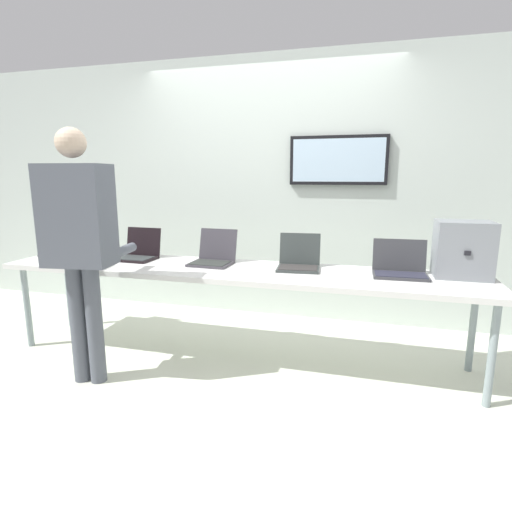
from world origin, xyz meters
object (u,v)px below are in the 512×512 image
object	(u,v)px
workbench	(234,274)
equipment_box	(463,249)
laptop_station_2	(213,256)
person	(79,233)
laptop_station_4	(400,267)
laptop_station_0	(69,248)
laptop_station_1	(138,252)
laptop_station_3	(299,261)

from	to	relation	value
workbench	equipment_box	distance (m)	1.66
workbench	laptop_station_2	world-z (taller)	laptop_station_2
person	equipment_box	bearing A→B (deg)	17.58
laptop_station_4	person	size ratio (longest dim) A/B	0.22
workbench	laptop_station_0	bearing A→B (deg)	175.00
laptop_station_1	laptop_station_2	size ratio (longest dim) A/B	0.99
laptop_station_3	laptop_station_4	distance (m)	0.74
person	laptop_station_2	bearing A→B (deg)	48.28
laptop_station_2	laptop_station_3	xyz separation A→B (m)	(0.70, 0.01, -0.00)
laptop_station_1	laptop_station_4	size ratio (longest dim) A/B	0.87
laptop_station_1	laptop_station_3	xyz separation A→B (m)	(1.40, 0.00, 0.00)
laptop_station_2	laptop_station_4	bearing A→B (deg)	-0.72
workbench	laptop_station_0	distance (m)	1.64
laptop_station_1	person	size ratio (longest dim) A/B	0.19
laptop_station_1	laptop_station_2	xyz separation A→B (m)	(0.70, -0.01, 0.00)
laptop_station_3	laptop_station_4	world-z (taller)	laptop_station_3
equipment_box	person	xyz separation A→B (m)	(-2.52, -0.80, 0.13)
laptop_station_2	person	xyz separation A→B (m)	(-0.67, -0.75, 0.26)
equipment_box	laptop_station_1	bearing A→B (deg)	-178.98
laptop_station_0	laptop_station_2	xyz separation A→B (m)	(1.41, -0.02, 0.00)
laptop_station_2	laptop_station_3	size ratio (longest dim) A/B	0.99
equipment_box	laptop_station_1	world-z (taller)	equipment_box
workbench	person	xyz separation A→B (m)	(-0.88, -0.62, 0.37)
workbench	laptop_station_1	distance (m)	0.93
laptop_station_0	laptop_station_4	xyz separation A→B (m)	(2.85, -0.03, 0.00)
laptop_station_2	workbench	bearing A→B (deg)	-30.04
person	laptop_station_3	bearing A→B (deg)	28.95
laptop_station_4	person	xyz separation A→B (m)	(-2.11, -0.73, 0.27)
equipment_box	laptop_station_1	xyz separation A→B (m)	(-2.55, -0.05, -0.14)
laptop_station_1	person	world-z (taller)	person
workbench	laptop_station_2	xyz separation A→B (m)	(-0.22, 0.13, 0.10)
laptop_station_2	person	size ratio (longest dim) A/B	0.20
laptop_station_0	laptop_station_3	world-z (taller)	laptop_station_3
equipment_box	laptop_station_0	xyz separation A→B (m)	(-3.26, -0.03, -0.14)
laptop_station_3	person	bearing A→B (deg)	-151.05
person	laptop_station_1	bearing A→B (deg)	92.23
equipment_box	laptop_station_0	size ratio (longest dim) A/B	1.00
equipment_box	person	size ratio (longest dim) A/B	0.23
laptop_station_4	workbench	bearing A→B (deg)	-174.98
equipment_box	laptop_station_3	distance (m)	1.16
workbench	laptop_station_3	xyz separation A→B (m)	(0.48, 0.13, 0.10)
laptop_station_3	person	distance (m)	1.59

